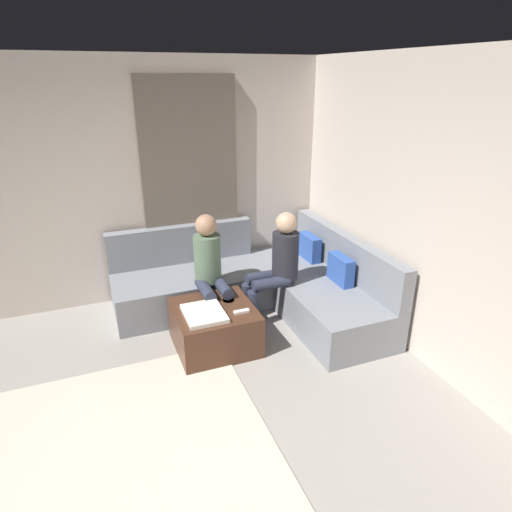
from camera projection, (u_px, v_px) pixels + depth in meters
wall_back at (509, 247)px, 3.17m from camera, size 6.00×0.12×2.70m
wall_left at (68, 190)px, 4.70m from camera, size 0.12×6.00×2.70m
curtain_panel at (191, 191)px, 5.09m from camera, size 0.06×1.10×2.50m
area_rug at (119, 485)px, 2.89m from camera, size 2.60×2.20×0.01m
sectional_couch at (262, 285)px, 5.01m from camera, size 2.10×2.55×0.87m
ottoman at (214, 327)px, 4.31m from camera, size 0.76×0.76×0.42m
folded_blanket at (204, 313)px, 4.10m from camera, size 0.44×0.36×0.04m
coffee_mug at (224, 291)px, 4.47m from camera, size 0.08×0.08×0.10m
game_remote at (242, 311)px, 4.15m from camera, size 0.05×0.15×0.02m
person_on_couch_back at (277, 263)px, 4.64m from camera, size 0.30×0.60×1.20m
person_on_couch_side at (210, 268)px, 4.52m from camera, size 0.60×0.30×1.20m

